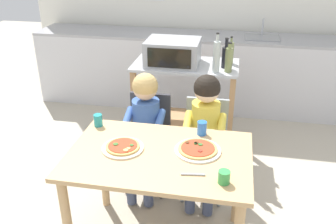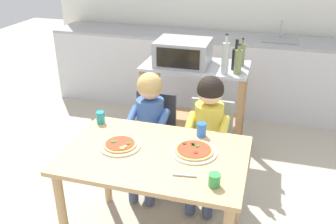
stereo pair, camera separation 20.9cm
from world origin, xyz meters
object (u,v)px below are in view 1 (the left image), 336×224
Objects in this scene: dining_table at (159,169)px; dining_chair_left at (148,135)px; kitchen_island_cart at (185,94)px; child_in_yellow_shirt at (205,125)px; bottle_squat_spirits at (229,59)px; pizza_plate_white at (198,149)px; bottle_slim_sauce at (216,56)px; dining_chair_right at (205,141)px; drinking_cup_green at (224,177)px; toaster_oven at (173,52)px; child_in_blue_striped_shirt at (144,120)px; pizza_plate_cream at (123,147)px; drinking_cup_blue at (202,128)px; serving_spoon at (193,174)px; bottle_brown_beer at (231,52)px; bottle_tall_green_wine at (226,57)px; drinking_cup_teal at (98,120)px.

dining_table is 0.75m from dining_chair_left.
child_in_yellow_shirt is at bearing -71.32° from kitchen_island_cart.
pizza_plate_white is (-0.13, -1.12, -0.26)m from bottle_squat_spirits.
bottle_slim_sauce reaches higher than dining_chair_right.
pizza_plate_white is 0.35m from drinking_cup_green.
toaster_oven is at bearing 159.02° from bottle_slim_sauce.
child_in_blue_striped_shirt is 0.48m from child_in_yellow_shirt.
toaster_oven is 1.38m from dining_table.
bottle_squat_spirits is at bearing 72.65° from dining_table.
toaster_oven is 1.33m from pizza_plate_cream.
pizza_plate_white is at bearing -91.47° from bottle_slim_sauce.
dining_chair_right is at bearing -104.61° from bottle_squat_spirits.
pizza_plate_cream is (0.00, -0.68, 0.28)m from dining_chair_left.
drinking_cup_blue is 0.49m from serving_spoon.
pizza_plate_white is at bearing -90.02° from child_in_yellow_shirt.
kitchen_island_cart is 3.87× the size of bottle_brown_beer.
bottle_slim_sauce is 1.12m from pizza_plate_white.
bottle_tall_green_wine is at bearing 80.68° from dining_chair_right.
pizza_plate_white is at bearing -72.85° from toaster_oven.
kitchen_island_cart is 0.70m from dining_chair_left.
drinking_cup_teal is (-0.51, 0.29, 0.16)m from dining_table.
toaster_oven is 1.78× the size of bottle_tall_green_wine.
toaster_oven is 5.51× the size of drinking_cup_teal.
dining_chair_left is (-0.22, -0.65, -0.12)m from kitchen_island_cart.
bottle_tall_green_wine is (0.49, -0.01, -0.01)m from toaster_oven.
drinking_cup_teal is at bearing 150.86° from dining_table.
bottle_brown_beer is 0.24× the size of child_in_yellow_shirt.
bottle_tall_green_wine reaches higher than serving_spoon.
bottle_tall_green_wine reaches higher than pizza_plate_cream.
serving_spoon is (-0.02, -1.35, -0.30)m from bottle_slim_sauce.
serving_spoon is at bearing -93.83° from bottle_tall_green_wine.
bottle_slim_sauce reaches higher than bottle_tall_green_wine.
bottle_brown_beer is 0.25× the size of child_in_blue_striped_shirt.
pizza_plate_white is at bearing -52.11° from dining_chair_left.
pizza_plate_white is 3.36× the size of drinking_cup_teal.
bottle_squat_spirits is at bearing 77.98° from child_in_yellow_shirt.
bottle_squat_spirits is 1.36m from pizza_plate_cream.
drinking_cup_green reaches higher than pizza_plate_cream.
drinking_cup_teal is (-0.48, -1.06, 0.20)m from kitchen_island_cart.
bottle_brown_beer reaches higher than pizza_plate_cream.
bottle_tall_green_wine is at bearing 86.17° from serving_spoon.
dining_table is (-0.38, -1.44, -0.38)m from bottle_brown_beer.
pizza_plate_cream is at bearing -149.09° from drinking_cup_blue.
toaster_oven is 6.41× the size of drinking_cup_green.
bottle_slim_sauce is 0.17m from bottle_tall_green_wine.
drinking_cup_teal is (-0.75, 0.21, 0.03)m from pizza_plate_white.
serving_spoon is at bearing -80.08° from kitchen_island_cart.
dining_chair_right is (0.48, -0.02, 0.00)m from dining_chair_left.
child_in_yellow_shirt reaches higher than drinking_cup_teal.
child_in_blue_striped_shirt reaches higher than kitchen_island_cart.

